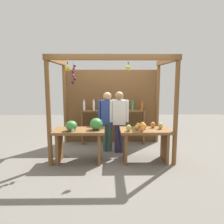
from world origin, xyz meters
name	(u,v)px	position (x,y,z in m)	size (l,w,h in m)	color
ground_plane	(112,151)	(0.00, 0.00, 0.00)	(12.00, 12.00, 0.00)	slate
market_stall	(111,97)	(0.00, 0.41, 1.39)	(2.86, 1.90, 2.39)	brown
fruit_counter_left	(81,135)	(-0.71, -0.69, 0.62)	(1.15, 0.64, 1.02)	brown
fruit_counter_right	(145,137)	(0.75, -0.67, 0.56)	(1.15, 0.64, 0.90)	brown
bottle_shelf_unit	(113,117)	(0.05, 0.67, 0.79)	(1.83, 0.22, 1.36)	brown
vendor_man	(107,116)	(-0.12, 0.05, 0.93)	(0.48, 0.21, 1.56)	#36594C
vendor_woman	(119,117)	(0.18, -0.07, 0.94)	(0.48, 0.21, 1.58)	navy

